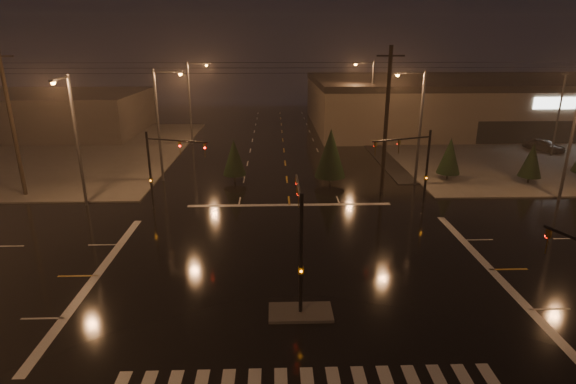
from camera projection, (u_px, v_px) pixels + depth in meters
ground at (296, 273)px, 24.97m from camera, size 140.00×140.00×0.00m
sidewalk_ne at (531, 148)px, 54.31m from camera, size 36.00×36.00×0.12m
sidewalk_nw at (28, 152)px, 52.49m from camera, size 36.00×36.00×0.12m
median_island at (301, 312)px, 21.15m from camera, size 3.00×1.60×0.15m
stop_bar_far at (289, 205)px, 35.40m from camera, size 16.00×0.50×0.01m
retail_building at (510, 100)px, 68.43m from camera, size 60.20×28.30×7.20m
commercial_block at (32, 113)px, 62.86m from camera, size 30.00×18.00×5.60m
signal_mast_median at (300, 233)px, 20.87m from camera, size 0.25×4.59×6.00m
signal_mast_ne at (416, 160)px, 33.67m from camera, size 4.84×1.86×6.00m
signal_mast_nw at (161, 162)px, 33.10m from camera, size 4.84×1.86×6.00m
streetlight_1 at (161, 118)px, 39.87m from camera, size 2.77×0.32×10.00m
streetlight_2 at (192, 97)px, 55.04m from camera, size 2.77×0.32×10.00m
streetlight_3 at (417, 120)px, 38.65m from camera, size 2.77×0.32×10.00m
streetlight_4 at (370, 95)px, 57.62m from camera, size 2.77×0.32×10.00m
streetlight_5 at (74, 133)px, 33.26m from camera, size 0.32×2.77×10.00m
streetlight_6 at (576, 130)px, 34.41m from camera, size 0.32×2.77×10.00m
utility_pole_0 at (12, 123)px, 35.65m from camera, size 2.20×0.32×12.00m
utility_pole_1 at (386, 121)px, 36.55m from camera, size 2.20×0.32×12.00m
conifer_0 at (450, 156)px, 41.05m from camera, size 2.11×2.11×4.00m
conifer_1 at (532, 160)px, 40.00m from camera, size 1.96×1.96×3.76m
conifer_3 at (234, 157)px, 40.59m from camera, size 2.11×2.11×3.99m
conifer_4 at (331, 153)px, 39.83m from camera, size 2.78×2.78×5.04m
car_parked at (544, 145)px, 52.64m from camera, size 3.81×4.89×1.56m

